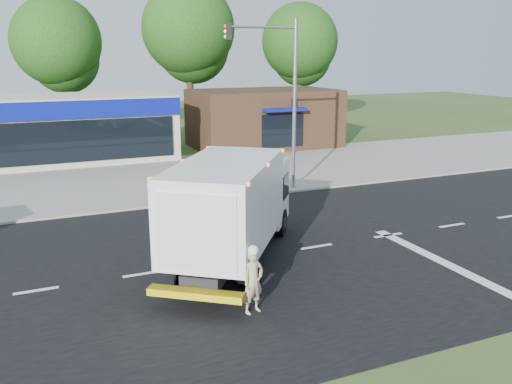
% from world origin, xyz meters
% --- Properties ---
extents(ground, '(120.00, 120.00, 0.00)m').
position_xyz_m(ground, '(0.00, 0.00, 0.00)').
color(ground, '#385123').
rests_on(ground, ground).
extents(road_asphalt, '(60.00, 14.00, 0.02)m').
position_xyz_m(road_asphalt, '(0.00, 0.00, 0.00)').
color(road_asphalt, black).
rests_on(road_asphalt, ground).
extents(sidewalk, '(60.00, 2.40, 0.12)m').
position_xyz_m(sidewalk, '(0.00, 8.20, 0.06)').
color(sidewalk, gray).
rests_on(sidewalk, ground).
extents(parking_apron, '(60.00, 9.00, 0.02)m').
position_xyz_m(parking_apron, '(0.00, 14.00, 0.01)').
color(parking_apron, gray).
rests_on(parking_apron, ground).
extents(lane_markings, '(55.20, 7.00, 0.01)m').
position_xyz_m(lane_markings, '(1.35, -1.35, 0.02)').
color(lane_markings, silver).
rests_on(lane_markings, road_asphalt).
extents(ems_box_truck, '(6.50, 7.67, 3.44)m').
position_xyz_m(ems_box_truck, '(-3.13, -0.18, 1.98)').
color(ems_box_truck, black).
rests_on(ems_box_truck, ground).
extents(emergency_worker, '(0.72, 0.58, 1.83)m').
position_xyz_m(emergency_worker, '(-3.91, -3.59, 0.90)').
color(emergency_worker, tan).
rests_on(emergency_worker, ground).
extents(retail_strip_mall, '(18.00, 6.20, 4.00)m').
position_xyz_m(retail_strip_mall, '(-9.00, 19.93, 2.01)').
color(retail_strip_mall, '#BCB09C').
rests_on(retail_strip_mall, ground).
extents(brown_storefront, '(10.00, 6.70, 4.00)m').
position_xyz_m(brown_storefront, '(7.00, 19.98, 2.00)').
color(brown_storefront, '#382316').
rests_on(brown_storefront, ground).
extents(traffic_signal_pole, '(3.51, 0.25, 8.00)m').
position_xyz_m(traffic_signal_pole, '(2.35, 7.60, 4.92)').
color(traffic_signal_pole, gray).
rests_on(traffic_signal_pole, ground).
extents(background_trees, '(36.77, 7.39, 12.10)m').
position_xyz_m(background_trees, '(-0.85, 28.16, 7.38)').
color(background_trees, '#332114').
rests_on(background_trees, ground).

